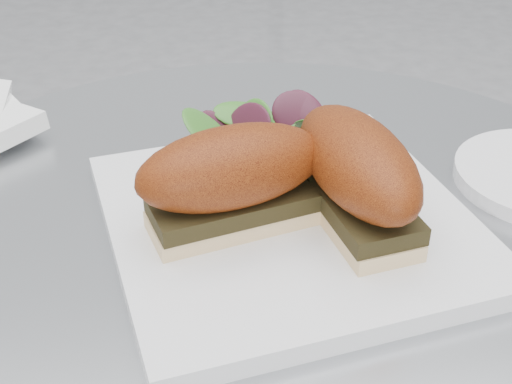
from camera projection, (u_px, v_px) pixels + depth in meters
plate at (288, 222)px, 0.56m from camera, size 0.32×0.32×0.02m
sandwich_left at (232, 178)px, 0.52m from camera, size 0.16×0.10×0.08m
sandwich_right at (356, 172)px, 0.52m from camera, size 0.10×0.16×0.08m
salad at (249, 137)px, 0.60m from camera, size 0.13×0.13×0.05m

